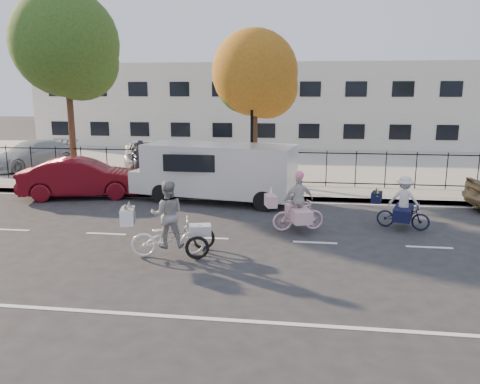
% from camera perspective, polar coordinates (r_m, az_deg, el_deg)
% --- Properties ---
extents(ground, '(120.00, 120.00, 0.00)m').
position_cam_1_polar(ground, '(13.28, -3.98, -5.64)').
color(ground, '#333334').
extents(road_markings, '(60.00, 9.52, 0.01)m').
position_cam_1_polar(road_markings, '(13.28, -3.98, -5.62)').
color(road_markings, silver).
rests_on(road_markings, ground).
extents(curb, '(60.00, 0.10, 0.15)m').
position_cam_1_polar(curb, '(18.06, -0.78, -0.55)').
color(curb, '#A8A399').
rests_on(curb, ground).
extents(sidewalk, '(60.00, 2.20, 0.15)m').
position_cam_1_polar(sidewalk, '(19.08, -0.32, 0.13)').
color(sidewalk, '#A8A399').
rests_on(sidewalk, ground).
extents(parking_lot, '(60.00, 15.60, 0.15)m').
position_cam_1_polar(parking_lot, '(27.78, 2.22, 3.94)').
color(parking_lot, '#A8A399').
rests_on(parking_lot, ground).
extents(iron_fence, '(58.00, 0.06, 1.50)m').
position_cam_1_polar(iron_fence, '(20.00, 0.11, 3.10)').
color(iron_fence, black).
rests_on(iron_fence, sidewalk).
extents(building, '(34.00, 10.00, 6.00)m').
position_cam_1_polar(building, '(37.48, 3.74, 10.54)').
color(building, silver).
rests_on(building, ground).
extents(lamppost, '(0.36, 0.36, 4.33)m').
position_cam_1_polar(lamppost, '(19.31, 1.45, 9.38)').
color(lamppost, black).
rests_on(lamppost, sidewalk).
extents(street_sign, '(0.85, 0.06, 1.80)m').
position_cam_1_polar(street_sign, '(19.86, -5.35, 4.49)').
color(street_sign, black).
rests_on(street_sign, sidewalk).
extents(zebra_trike, '(2.24, 1.28, 1.92)m').
position_cam_1_polar(zebra_trike, '(11.80, -8.76, -4.29)').
color(zebra_trike, white).
rests_on(zebra_trike, ground).
extents(unicorn_bike, '(1.83, 1.32, 1.80)m').
position_cam_1_polar(unicorn_bike, '(13.89, 7.02, -2.04)').
color(unicorn_bike, '#FEC1D2').
rests_on(unicorn_bike, ground).
extents(bull_bike, '(1.78, 1.25, 1.60)m').
position_cam_1_polar(bull_bike, '(14.84, 19.22, -1.82)').
color(bull_bike, black).
rests_on(bull_bike, ground).
extents(white_van, '(6.33, 2.95, 2.15)m').
position_cam_1_polar(white_van, '(17.41, -2.89, 2.67)').
color(white_van, silver).
rests_on(white_van, ground).
extents(red_sedan, '(4.90, 2.80, 1.53)m').
position_cam_1_polar(red_sedan, '(19.15, -18.64, 1.64)').
color(red_sedan, '#5D0A14').
rests_on(red_sedan, ground).
extents(pedestrian, '(0.83, 0.71, 1.92)m').
position_cam_1_polar(pedestrian, '(20.15, -12.10, 3.50)').
color(pedestrian, black).
rests_on(pedestrian, sidewalk).
extents(lot_car_a, '(3.57, 5.19, 1.40)m').
position_cam_1_polar(lot_car_a, '(26.53, -24.04, 4.18)').
color(lot_car_a, '#B3B8BB').
rests_on(lot_car_a, parking_lot).
extents(lot_car_b, '(3.86, 5.38, 1.36)m').
position_cam_1_polar(lot_car_b, '(25.33, -11.33, 4.63)').
color(lot_car_b, white).
rests_on(lot_car_b, parking_lot).
extents(lot_car_c, '(1.93, 4.04, 1.28)m').
position_cam_1_polar(lot_car_c, '(24.43, -8.85, 4.35)').
color(lot_car_c, '#52535A').
rests_on(lot_car_c, parking_lot).
extents(tree_west, '(4.55, 4.55, 8.34)m').
position_cam_1_polar(tree_west, '(22.21, -20.08, 16.08)').
color(tree_west, '#442D1D').
rests_on(tree_west, ground).
extents(tree_mid, '(3.64, 3.62, 6.63)m').
position_cam_1_polar(tree_mid, '(20.26, 2.22, 13.83)').
color(tree_mid, '#442D1D').
rests_on(tree_mid, ground).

